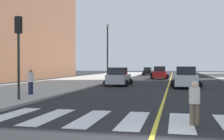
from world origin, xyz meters
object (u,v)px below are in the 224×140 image
(street_lamp, at_px, (107,47))
(car_black_second, at_px, (148,72))
(car_white_nearest, at_px, (186,78))
(car_red_third, at_px, (160,73))
(traffic_light_far_corner, at_px, (19,41))
(pedestrian_crossing, at_px, (195,101))
(car_silver_fourth, at_px, (118,77))
(pedestrian_walking_west, at_px, (31,81))

(street_lamp, bearing_deg, car_black_second, 84.52)
(car_white_nearest, distance_m, street_lamp, 12.67)
(car_black_second, height_order, car_red_third, car_red_third)
(car_white_nearest, bearing_deg, traffic_light_far_corner, 53.17)
(car_red_third, distance_m, traffic_light_far_corner, 31.84)
(car_red_third, bearing_deg, pedestrian_crossing, -85.51)
(traffic_light_far_corner, bearing_deg, car_silver_fourth, 78.18)
(car_white_nearest, xyz_separation_m, pedestrian_crossing, (-0.35, -17.93, -0.10))
(pedestrian_crossing, relative_size, pedestrian_walking_west, 0.91)
(car_red_third, bearing_deg, car_black_second, 100.99)
(car_white_nearest, xyz_separation_m, pedestrian_walking_west, (-10.86, -10.39, 0.14))
(car_red_third, relative_size, pedestrian_crossing, 2.90)
(car_silver_fourth, bearing_deg, car_white_nearest, -12.16)
(pedestrian_walking_west, height_order, street_lamp, street_lamp)
(car_black_second, bearing_deg, street_lamp, -93.93)
(traffic_light_far_corner, relative_size, pedestrian_walking_west, 2.81)
(traffic_light_far_corner, distance_m, street_lamp, 20.80)
(car_white_nearest, relative_size, pedestrian_walking_west, 2.66)
(car_silver_fourth, bearing_deg, car_black_second, 90.10)
(car_black_second, height_order, traffic_light_far_corner, traffic_light_far_corner)
(car_silver_fourth, xyz_separation_m, pedestrian_walking_west, (-3.90, -11.91, 0.20))
(car_white_nearest, relative_size, pedestrian_crossing, 2.93)
(car_white_nearest, height_order, traffic_light_far_corner, traffic_light_far_corner)
(pedestrian_walking_west, xyz_separation_m, street_lamp, (1.27, 17.86, 3.44))
(traffic_light_far_corner, xyz_separation_m, pedestrian_walking_west, (-0.80, 2.91, -2.48))
(car_red_third, bearing_deg, street_lamp, -121.58)
(street_lamp, bearing_deg, car_silver_fourth, -66.20)
(car_black_second, bearing_deg, car_silver_fourth, -88.53)
(car_red_third, distance_m, pedestrian_crossing, 35.79)
(car_white_nearest, bearing_deg, car_red_third, -78.96)
(car_red_third, relative_size, pedestrian_walking_west, 2.63)
(car_red_third, xyz_separation_m, car_silver_fourth, (-3.59, -16.20, -0.04))
(car_black_second, relative_size, traffic_light_far_corner, 0.83)
(car_black_second, xyz_separation_m, pedestrian_walking_west, (-3.95, -45.74, 0.27))
(car_black_second, distance_m, pedestrian_walking_west, 45.91)
(car_silver_fourth, bearing_deg, car_red_third, 77.71)
(car_black_second, xyz_separation_m, pedestrian_crossing, (6.56, -53.29, 0.03))
(car_black_second, bearing_deg, pedestrian_crossing, -81.43)
(car_white_nearest, height_order, car_silver_fourth, car_white_nearest)
(traffic_light_far_corner, xyz_separation_m, street_lamp, (0.47, 20.77, 0.96))
(car_black_second, distance_m, street_lamp, 28.25)
(pedestrian_crossing, bearing_deg, car_red_third, 93.97)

